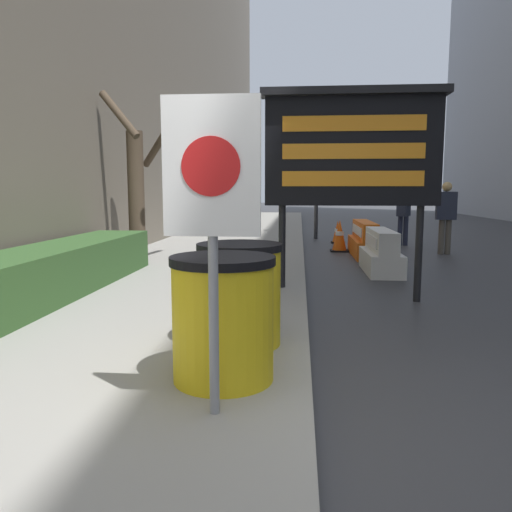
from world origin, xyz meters
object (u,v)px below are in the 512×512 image
Objects in this scene: warning_sign at (212,196)px; pedestrian_worker at (446,212)px; barrel_drum_foreground at (223,318)px; message_board at (352,150)px; jersey_barrier_white at (381,254)px; traffic_cone_near at (340,236)px; barrel_drum_middle at (240,294)px; traffic_light_near_curb at (317,138)px; pedestrian_passerby at (404,210)px; jersey_barrier_orange_far at (364,241)px; traffic_cone_mid at (338,232)px.

pedestrian_worker is (3.98, 9.38, -0.47)m from warning_sign.
message_board is at bearing 70.57° from barrel_drum_foreground.
warning_sign is 6.92m from jersey_barrier_white.
barrel_drum_foreground is 9.27m from traffic_cone_near.
warning_sign is (0.01, -1.41, 0.87)m from barrel_drum_middle.
barrel_drum_foreground is at bearing -109.04° from jersey_barrier_white.
barrel_drum_foreground is 0.21× the size of traffic_light_near_curb.
message_board is at bearing 65.32° from barrel_drum_middle.
pedestrian_worker is 2.00m from pedestrian_passerby.
jersey_barrier_white is 0.80× the size of jersey_barrier_orange_far.
message_board is at bearing -93.17° from traffic_cone_near.
pedestrian_passerby reaches higher than traffic_cone_mid.
jersey_barrier_orange_far is at bearing -81.66° from traffic_cone_mid.
message_board reaches higher than jersey_barrier_orange_far.
message_board is (1.23, 3.48, 1.45)m from barrel_drum_foreground.
jersey_barrier_orange_far is at bearing -56.84° from traffic_cone_near.
message_board is at bearing -93.09° from traffic_cone_mid.
barrel_drum_foreground is at bearing -103.82° from jersey_barrier_orange_far.
traffic_cone_near is 2.56m from pedestrian_worker.
message_board is 5.23m from jersey_barrier_orange_far.
traffic_light_near_curb is 3.58m from pedestrian_passerby.
pedestrian_worker reaches higher than pedestrian_passerby.
barrel_drum_foreground is 1.04m from warning_sign.
traffic_cone_mid is at bearing 94.52° from jersey_barrier_white.
jersey_barrier_orange_far is (2.06, 8.36, -0.27)m from barrel_drum_foreground.
jersey_barrier_white is 5.00m from pedestrian_passerby.
pedestrian_passerby is (-0.60, 1.91, -0.03)m from pedestrian_worker.
barrel_drum_foreground is at bearing -109.43° from message_board.
jersey_barrier_white is 5.23m from traffic_cone_mid.
traffic_cone_mid is at bearing 104.97° from pedestrian_passerby.
traffic_light_near_curb is at bearing 98.59° from traffic_cone_near.
message_board reaches higher than barrel_drum_foreground.
warning_sign is at bearing -107.25° from jersey_barrier_white.
pedestrian_worker is (2.47, -0.33, 0.63)m from traffic_cone_near.
barrel_drum_foreground is 1.12× the size of traffic_cone_near.
pedestrian_worker is (4.01, 8.81, 0.40)m from barrel_drum_foreground.
traffic_cone_near is at bearing 79.60° from barrel_drum_middle.
pedestrian_worker is at bearing 62.48° from message_board.
warning_sign is 0.43× the size of traffic_light_near_curb.
message_board is at bearing -108.50° from jersey_barrier_white.
pedestrian_passerby is at bearing -34.81° from traffic_light_near_curb.
message_board reaches higher than pedestrian_worker.
barrel_drum_middle is at bearing -169.75° from pedestrian_passerby.
barrel_drum_middle is at bearing 90.51° from warning_sign.
jersey_barrier_white is (0.83, 2.47, -1.71)m from message_board.
pedestrian_passerby is at bearing 113.76° from pedestrian_worker.
traffic_cone_near is at bearing 81.16° from warning_sign.
jersey_barrier_orange_far is (2.03, 8.92, -1.14)m from warning_sign.
message_board is 1.70× the size of pedestrian_passerby.
jersey_barrier_white is (2.03, 6.52, -1.14)m from warning_sign.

